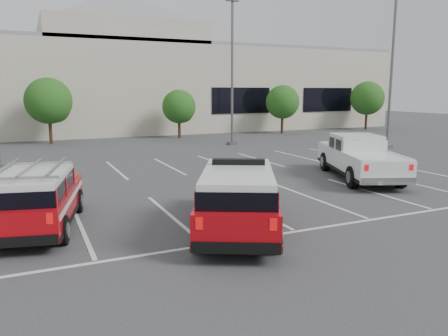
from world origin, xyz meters
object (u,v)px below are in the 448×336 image
at_px(light_pole_right, 392,71).
at_px(white_pickup, 359,161).
at_px(convention_building, 99,82).
at_px(tree_mid_right, 180,108).
at_px(tree_mid_left, 50,102).
at_px(light_pole_mid, 232,72).
at_px(ladder_suv, 37,203).
at_px(tree_far_right, 368,99).
at_px(tree_right, 283,103).
at_px(fire_chief_suv, 238,203).

height_order(light_pole_right, white_pickup, light_pole_right).
height_order(convention_building, tree_mid_right, convention_building).
distance_m(tree_mid_left, light_pole_right, 24.23).
height_order(tree_mid_right, light_pole_mid, light_pole_mid).
xyz_separation_m(light_pole_mid, white_pickup, (-0.15, -13.57, -4.43)).
distance_m(tree_mid_right, ladder_suv, 24.68).
bearing_deg(white_pickup, light_pole_right, 61.42).
distance_m(convention_building, ladder_suv, 32.47).
xyz_separation_m(tree_far_right, ladder_suv, (-31.60, -21.71, -2.29)).
distance_m(tree_mid_right, tree_far_right, 20.01).
relative_size(tree_mid_right, tree_right, 0.90).
relative_size(tree_mid_right, tree_far_right, 0.82).
bearing_deg(ladder_suv, light_pole_right, 36.23).
bearing_deg(tree_mid_right, light_pole_mid, -72.48).
xyz_separation_m(light_pole_right, fire_chief_suv, (-17.41, -12.05, -4.39)).
bearing_deg(tree_right, tree_mid_left, 180.00).
bearing_deg(convention_building, fire_chief_suv, -92.68).
relative_size(tree_right, light_pole_mid, 0.43).
xyz_separation_m(tree_right, fire_chief_suv, (-16.50, -24.10, -1.97)).
relative_size(tree_far_right, white_pickup, 0.74).
bearing_deg(tree_mid_right, convention_building, 116.57).
distance_m(tree_right, fire_chief_suv, 29.27).
relative_size(light_pole_right, ladder_suv, 2.01).
bearing_deg(tree_mid_left, fire_chief_suv, -81.73).
bearing_deg(convention_building, tree_mid_right, -63.43).
bearing_deg(tree_mid_left, convention_building, 62.60).
relative_size(tree_mid_right, light_pole_right, 0.39).
height_order(light_pole_mid, ladder_suv, light_pole_mid).
relative_size(fire_chief_suv, ladder_suv, 1.15).
bearing_deg(tree_mid_left, white_pickup, -59.06).
height_order(tree_right, light_pole_right, light_pole_right).
relative_size(light_pole_mid, light_pole_right, 1.00).
relative_size(tree_mid_left, tree_right, 1.10).
xyz_separation_m(convention_building, fire_chief_suv, (-1.59, -33.92, -3.92)).
xyz_separation_m(tree_mid_left, fire_chief_suv, (3.50, -24.10, -2.24)).
xyz_separation_m(tree_mid_left, tree_far_right, (30.00, 0.00, 0.00)).
bearing_deg(light_pole_right, tree_far_right, 52.96).
relative_size(fire_chief_suv, white_pickup, 0.89).
distance_m(tree_right, light_pole_right, 12.32).
distance_m(fire_chief_suv, ladder_suv, 5.63).
height_order(light_pole_right, ladder_suv, light_pole_right).
height_order(tree_mid_left, light_pole_right, light_pole_right).
bearing_deg(fire_chief_suv, white_pickup, 55.67).
xyz_separation_m(tree_mid_left, white_pickup, (11.76, -19.61, -2.28)).
relative_size(light_pole_mid, ladder_suv, 2.01).
bearing_deg(tree_mid_right, tree_right, 0.00).
relative_size(convention_building, ladder_suv, 11.77).
bearing_deg(light_pole_right, ladder_suv, -156.76).
relative_size(tree_mid_right, ladder_suv, 0.78).
bearing_deg(tree_far_right, light_pole_mid, -161.52).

